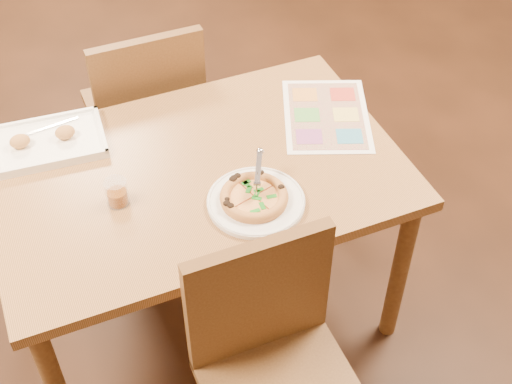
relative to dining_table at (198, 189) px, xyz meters
name	(u,v)px	position (x,y,z in m)	size (l,w,h in m)	color
dining_table	(198,189)	(0.00, 0.00, 0.00)	(1.30, 0.85, 0.72)	#A56D42
chair_near	(271,347)	(0.00, -0.60, -0.07)	(0.42, 0.42, 0.47)	brown
chair_far	(147,102)	(0.00, 0.60, -0.07)	(0.42, 0.42, 0.47)	brown
plate	(256,202)	(0.12, -0.21, 0.09)	(0.30, 0.30, 0.02)	white
pizza	(254,197)	(0.11, -0.21, 0.11)	(0.21, 0.21, 0.03)	#DE8A4B
pizza_cutter	(258,172)	(0.14, -0.17, 0.17)	(0.07, 0.13, 0.08)	silver
appetizer_tray	(49,142)	(-0.41, 0.30, 0.10)	(0.37, 0.27, 0.06)	white
glass_tumbler	(117,194)	(-0.27, -0.05, 0.12)	(0.07, 0.07, 0.09)	#793809
menu	(326,115)	(0.51, 0.08, 0.09)	(0.29, 0.40, 0.01)	white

